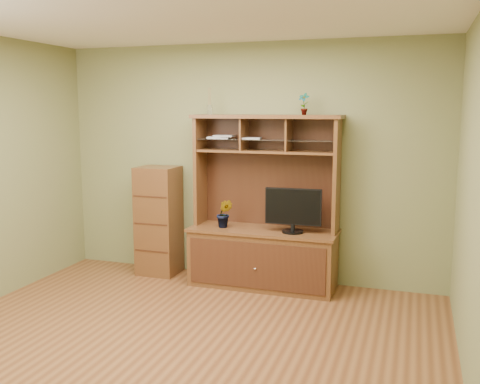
% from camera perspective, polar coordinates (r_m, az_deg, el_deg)
% --- Properties ---
extents(room, '(4.54, 4.04, 2.74)m').
position_cam_1_polar(room, '(4.31, -7.25, 0.59)').
color(room, brown).
rests_on(room, ground).
extents(media_hutch, '(1.66, 0.61, 1.90)m').
position_cam_1_polar(media_hutch, '(5.97, 2.52, -5.12)').
color(media_hutch, '#4B2C15').
rests_on(media_hutch, room).
extents(monitor, '(0.61, 0.23, 0.48)m').
position_cam_1_polar(monitor, '(5.72, 5.68, -1.86)').
color(monitor, black).
rests_on(monitor, media_hutch).
extents(orchid_plant, '(0.19, 0.16, 0.32)m').
position_cam_1_polar(orchid_plant, '(5.96, -1.67, -2.31)').
color(orchid_plant, '#2B6021').
rests_on(orchid_plant, media_hutch).
extents(top_plant, '(0.14, 0.12, 0.23)m').
position_cam_1_polar(top_plant, '(5.77, 6.82, 9.33)').
color(top_plant, '#375D20').
rests_on(top_plant, media_hutch).
extents(reed_diffuser, '(0.06, 0.06, 0.30)m').
position_cam_1_polar(reed_diffuser, '(6.07, -3.26, 9.36)').
color(reed_diffuser, silver).
rests_on(reed_diffuser, media_hutch).
extents(magazines, '(0.64, 0.22, 0.04)m').
position_cam_1_polar(magazines, '(6.00, -1.02, 5.87)').
color(magazines, '#B5B4BA').
rests_on(magazines, media_hutch).
extents(side_cabinet, '(0.46, 0.42, 1.29)m').
position_cam_1_polar(side_cabinet, '(6.45, -8.66, -3.03)').
color(side_cabinet, '#4B2C15').
rests_on(side_cabinet, room).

